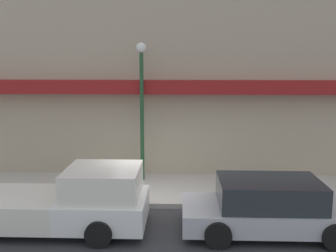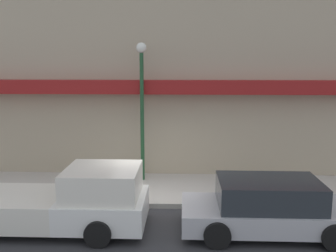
{
  "view_description": "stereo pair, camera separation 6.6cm",
  "coord_description": "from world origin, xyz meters",
  "px_view_note": "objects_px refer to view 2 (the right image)",
  "views": [
    {
      "loc": [
        0.85,
        -10.84,
        4.43
      ],
      "look_at": [
        0.42,
        1.26,
        2.36
      ],
      "focal_mm": 40.0,
      "sensor_mm": 36.0,
      "label": 1
    },
    {
      "loc": [
        0.91,
        -10.84,
        4.43
      ],
      "look_at": [
        0.42,
        1.26,
        2.36
      ],
      "focal_mm": 40.0,
      "sensor_mm": 36.0,
      "label": 2
    }
  ],
  "objects_px": {
    "pickup_truck": "(56,202)",
    "fire_hydrant": "(97,187)",
    "parked_car": "(268,207)",
    "street_lamp": "(142,94)"
  },
  "relations": [
    {
      "from": "parked_car",
      "to": "fire_hydrant",
      "type": "height_order",
      "value": "parked_car"
    },
    {
      "from": "pickup_truck",
      "to": "fire_hydrant",
      "type": "distance_m",
      "value": 2.09
    },
    {
      "from": "parked_car",
      "to": "street_lamp",
      "type": "distance_m",
      "value": 5.95
    },
    {
      "from": "fire_hydrant",
      "to": "street_lamp",
      "type": "bearing_deg",
      "value": 56.57
    },
    {
      "from": "pickup_truck",
      "to": "street_lamp",
      "type": "distance_m",
      "value": 5.01
    },
    {
      "from": "pickup_truck",
      "to": "fire_hydrant",
      "type": "relative_size",
      "value": 8.04
    },
    {
      "from": "parked_car",
      "to": "fire_hydrant",
      "type": "relative_size",
      "value": 6.43
    },
    {
      "from": "parked_car",
      "to": "pickup_truck",
      "type": "bearing_deg",
      "value": 177.93
    },
    {
      "from": "parked_car",
      "to": "street_lamp",
      "type": "bearing_deg",
      "value": 131.7
    },
    {
      "from": "parked_car",
      "to": "street_lamp",
      "type": "xyz_separation_m",
      "value": [
        -3.7,
        3.87,
        2.6
      ]
    }
  ]
}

